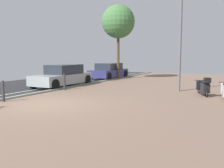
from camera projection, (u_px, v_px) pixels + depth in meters
The scene contains 8 objects.
ground at pixel (76, 108), 9.57m from camera, with size 21.00×40.00×0.13m.
scooter_near at pixel (204, 87), 12.30m from camera, with size 0.95×1.68×0.95m.
parked_car_near at pixel (63, 76), 16.32m from camera, with size 1.84×4.44×1.37m.
parked_car_far at pixel (109, 71), 21.75m from camera, with size 1.90×4.20×1.31m.
lamp_post at pixel (181, 28), 13.59m from camera, with size 0.20×0.52×6.18m.
street_tree at pixel (118, 22), 20.83m from camera, with size 2.75×2.75×6.11m.
bollard_near at pixel (3, 91), 10.75m from camera, with size 0.12×0.12×0.90m.
bollard_far at pixel (64, 82), 14.44m from camera, with size 0.12×0.12×0.92m.
Camera 1 is at (6.95, -7.73, 1.97)m, focal length 40.59 mm.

